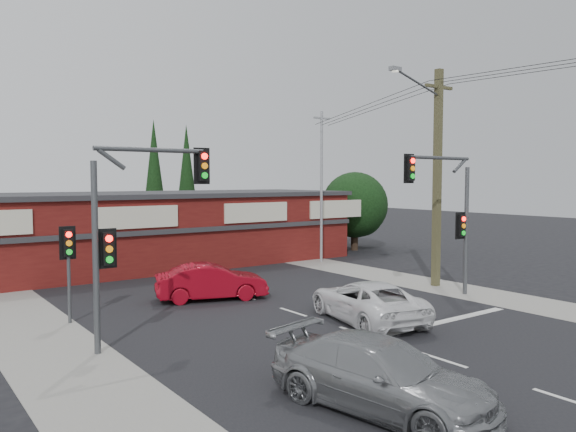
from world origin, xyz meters
TOP-DOWN VIEW (x-y plane):
  - ground at (0.00, 0.00)m, footprint 120.00×120.00m
  - road_strip at (0.00, 5.00)m, footprint 14.00×70.00m
  - verge_left at (-8.50, 5.00)m, footprint 3.00×70.00m
  - verge_right at (8.50, 5.00)m, footprint 3.00×70.00m
  - stop_line at (3.50, -1.50)m, footprint 6.50×0.35m
  - white_suv at (1.31, 0.17)m, footprint 3.52×5.58m
  - silver_suv at (-3.77, -5.51)m, footprint 3.19×5.56m
  - red_sedan at (-1.40, 6.53)m, footprint 4.79×2.97m
  - lane_dashes at (0.00, 4.46)m, footprint 0.12×46.53m
  - shop_building at (-0.99, 16.99)m, footprint 27.30×8.40m
  - tree_cluster at (14.69, 15.44)m, footprint 5.90×5.10m
  - conifer_near at (3.50, 24.00)m, footprint 1.80×1.80m
  - conifer_far at (7.00, 26.00)m, footprint 1.80×1.80m
  - traffic_mast_left at (-6.43, 2.00)m, footprint 3.77×0.27m
  - traffic_mast_right at (6.86, 1.00)m, footprint 3.96×0.27m
  - pedestal_signal at (-7.20, 6.01)m, footprint 0.55×0.27m
  - utility_pole at (8.36, 2.99)m, footprint 4.38×0.59m
  - steel_pole at (9.00, 12.00)m, footprint 1.20×0.16m
  - power_lines at (8.47, -2.47)m, footprint 2.01×29.00m

SIDE VIEW (x-z plane):
  - ground at x=0.00m, z-range 0.00..0.00m
  - road_strip at x=0.00m, z-range 0.00..0.01m
  - verge_left at x=-8.50m, z-range 0.00..0.02m
  - verge_right at x=8.50m, z-range 0.00..0.02m
  - lane_dashes at x=0.00m, z-range 0.01..0.02m
  - stop_line at x=3.50m, z-range 0.01..0.02m
  - white_suv at x=1.31m, z-range 0.00..1.44m
  - red_sedan at x=-1.40m, z-range 0.00..1.49m
  - silver_suv at x=-3.77m, z-range 0.00..1.52m
  - shop_building at x=-0.99m, z-range 0.02..4.25m
  - pedestal_signal at x=-7.20m, z-range 0.72..4.09m
  - tree_cluster at x=14.69m, z-range 0.15..5.65m
  - traffic_mast_left at x=-6.43m, z-range 0.94..6.92m
  - traffic_mast_right at x=6.86m, z-range 0.96..6.93m
  - steel_pole at x=9.00m, z-range 0.20..9.20m
  - utility_pole at x=8.36m, z-range 0.40..10.40m
  - conifer_near at x=3.50m, z-range 0.85..10.10m
  - conifer_far at x=7.00m, z-range 0.85..10.10m
  - power_lines at x=8.47m, z-range 8.43..9.65m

